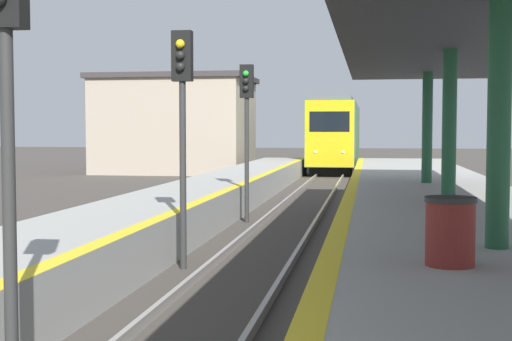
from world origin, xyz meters
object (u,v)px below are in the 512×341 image
(signal_near, at_px, (6,74))
(signal_mid, at_px, (182,103))
(signal_far, at_px, (247,112))
(trash_bin, at_px, (450,231))
(train, at_px, (337,135))

(signal_near, xyz_separation_m, signal_mid, (-0.21, 6.67, 0.00))
(signal_mid, relative_size, signal_far, 1.00)
(signal_mid, height_order, trash_bin, signal_mid)
(train, height_order, trash_bin, train)
(signal_near, distance_m, trash_bin, 5.24)
(train, relative_size, trash_bin, 20.86)
(signal_far, xyz_separation_m, trash_bin, (4.27, -10.53, -1.68))
(signal_near, height_order, trash_bin, signal_near)
(signal_mid, height_order, signal_far, same)
(signal_near, bearing_deg, signal_mid, 91.77)
(signal_near, bearing_deg, train, 88.58)
(signal_mid, bearing_deg, signal_near, -88.23)
(signal_near, relative_size, trash_bin, 5.28)
(trash_bin, bearing_deg, signal_far, 112.09)
(signal_far, bearing_deg, train, 87.48)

